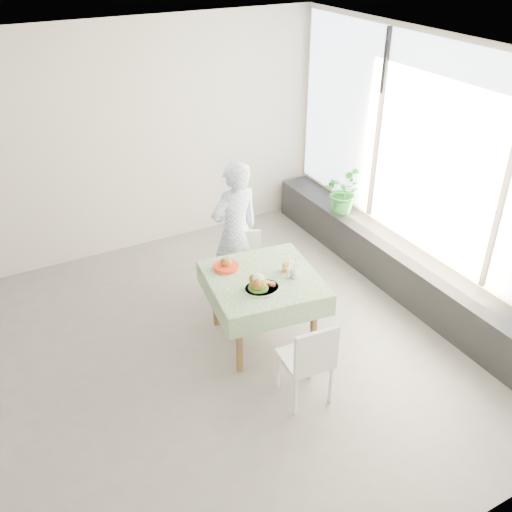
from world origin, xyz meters
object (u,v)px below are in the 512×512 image
juice_cup_orange (286,266)px  cafe_table (263,301)px  chair_far (245,283)px  diner (235,231)px  main_dish (260,285)px  potted_plant (342,191)px  chair_near (305,374)px

juice_cup_orange → cafe_table: bearing=177.0°
chair_far → diner: (-0.00, 0.22, 0.54)m
main_dish → potted_plant: bearing=35.5°
main_dish → potted_plant: potted_plant is taller
chair_far → chair_near: size_ratio=0.95×
chair_far → potted_plant: (1.66, 0.55, 0.53)m
chair_far → main_dish: main_dish is taller
cafe_table → diner: (0.14, 0.87, 0.33)m
diner → juice_cup_orange: (0.11, -0.89, 0.00)m
cafe_table → potted_plant: (1.80, 1.20, 0.32)m
chair_far → potted_plant: bearing=18.4°
cafe_table → main_dish: bearing=-126.7°
main_dish → juice_cup_orange: (0.38, 0.16, 0.00)m
chair_near → cafe_table: bearing=85.4°
diner → main_dish: 1.08m
main_dish → juice_cup_orange: 0.41m
main_dish → juice_cup_orange: bearing=23.1°
diner → potted_plant: size_ratio=2.87×
potted_plant → chair_far: bearing=-161.6°
chair_near → potted_plant: size_ratio=1.54×
juice_cup_orange → potted_plant: bearing=38.1°
cafe_table → potted_plant: 2.19m
cafe_table → juice_cup_orange: (0.25, -0.01, 0.34)m
juice_cup_orange → chair_near: bearing=-109.9°
diner → juice_cup_orange: size_ratio=6.38×
main_dish → cafe_table: bearing=53.3°
diner → chair_near: bearing=76.7°
chair_near → juice_cup_orange: size_ratio=3.42×
diner → potted_plant: 1.69m
chair_far → main_dish: size_ratio=2.37×
chair_far → juice_cup_orange: (0.11, -0.67, 0.55)m
diner → main_dish: bearing=69.1°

